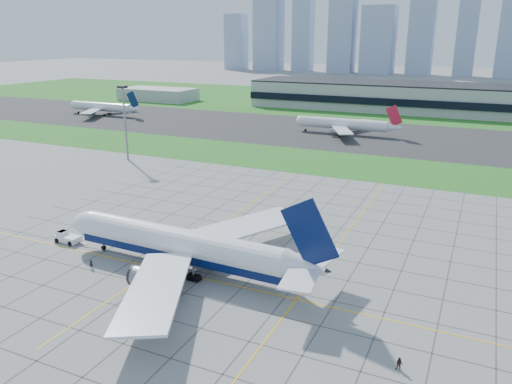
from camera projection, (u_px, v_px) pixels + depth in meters
ground at (208, 274)px, 91.34m from camera, size 1400.00×1400.00×0.00m
grass_median at (341, 164)px, 169.31m from camera, size 700.00×35.00×0.04m
asphalt_taxiway at (375, 136)px, 216.95m from camera, size 700.00×75.00×0.04m
grass_far at (412, 105)px, 312.26m from camera, size 700.00×145.00×0.04m
apron_markings at (237, 251)px, 100.77m from camera, size 120.00×130.00×0.03m
terminal at (482, 101)px, 272.14m from camera, size 260.00×43.00×15.80m
service_block at (158, 94)px, 336.04m from camera, size 50.00×25.00×8.00m
light_mast at (124, 114)px, 170.79m from camera, size 2.50×2.50×25.60m
city_skyline at (446, 19)px, 527.66m from camera, size 523.00×32.40×160.00m
airliner at (182, 245)px, 91.72m from camera, size 55.99×56.70×17.62m
pushback_tug at (67, 238)px, 105.11m from camera, size 8.19×3.01×2.27m
crew_near at (91, 264)px, 93.23m from camera, size 0.67×0.77×1.78m
crew_far at (399, 364)px, 64.65m from camera, size 0.99×0.80×1.89m
distant_jet_0 at (102, 107)px, 273.13m from camera, size 44.58×42.66×14.08m
distant_jet_1 at (344, 124)px, 220.06m from camera, size 45.04×42.66×14.08m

